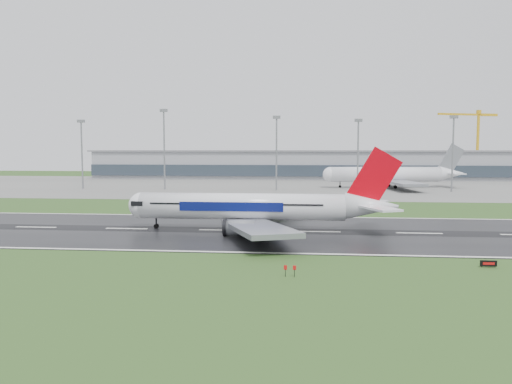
# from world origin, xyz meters

# --- Properties ---
(ground) EXTENTS (520.00, 520.00, 0.00)m
(ground) POSITION_xyz_m (0.00, 0.00, 0.00)
(ground) COLOR #27481A
(ground) RESTS_ON ground
(runway) EXTENTS (400.00, 45.00, 0.10)m
(runway) POSITION_xyz_m (0.00, 0.00, 0.05)
(runway) COLOR black
(runway) RESTS_ON ground
(apron) EXTENTS (400.00, 130.00, 0.08)m
(apron) POSITION_xyz_m (0.00, 125.00, 0.04)
(apron) COLOR slate
(apron) RESTS_ON ground
(terminal) EXTENTS (240.00, 36.00, 15.00)m
(terminal) POSITION_xyz_m (0.00, 185.00, 7.50)
(terminal) COLOR gray
(terminal) RESTS_ON ground
(main_airliner) EXTENTS (55.74, 53.11, 16.41)m
(main_airliner) POSITION_xyz_m (-11.85, 0.98, 8.30)
(main_airliner) COLOR white
(main_airliner) RESTS_ON runway
(parked_airliner) EXTENTS (69.44, 65.80, 18.19)m
(parked_airliner) POSITION_xyz_m (33.99, 118.94, 9.17)
(parked_airliner) COLOR white
(parked_airliner) RESTS_ON apron
(tower_crane) EXTENTS (37.38, 15.73, 39.07)m
(tower_crane) POSITION_xyz_m (95.86, 200.00, 19.53)
(tower_crane) COLOR gold
(tower_crane) RESTS_ON ground
(runway_sign) EXTENTS (2.31, 0.55, 1.04)m
(runway_sign) POSITION_xyz_m (23.37, -28.39, 0.52)
(runway_sign) COLOR black
(runway_sign) RESTS_ON ground
(floodmast_0) EXTENTS (0.64, 0.64, 27.46)m
(floodmast_0) POSITION_xyz_m (-94.90, 100.00, 13.73)
(floodmast_0) COLOR gray
(floodmast_0) RESTS_ON ground
(floodmast_1) EXTENTS (0.64, 0.64, 31.59)m
(floodmast_1) POSITION_xyz_m (-59.94, 100.00, 15.79)
(floodmast_1) COLOR gray
(floodmast_1) RESTS_ON ground
(floodmast_2) EXTENTS (0.64, 0.64, 28.60)m
(floodmast_2) POSITION_xyz_m (-14.11, 100.00, 14.30)
(floodmast_2) COLOR gray
(floodmast_2) RESTS_ON ground
(floodmast_3) EXTENTS (0.64, 0.64, 27.20)m
(floodmast_3) POSITION_xyz_m (17.94, 100.00, 13.60)
(floodmast_3) COLOR gray
(floodmast_3) RESTS_ON ground
(floodmast_4) EXTENTS (0.64, 0.64, 28.31)m
(floodmast_4) POSITION_xyz_m (54.06, 100.00, 14.16)
(floodmast_4) COLOR gray
(floodmast_4) RESTS_ON ground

